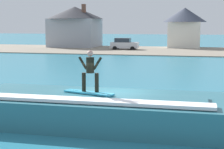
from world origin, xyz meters
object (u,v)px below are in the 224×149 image
at_px(surfboard, 89,93).
at_px(house_with_chimney, 75,25).
at_px(surfer, 90,69).
at_px(car_near_shore, 124,44).
at_px(house_small_cottage, 185,25).
at_px(wave_crest, 95,109).

distance_m(surfboard, house_with_chimney, 50.37).
distance_m(surfer, house_with_chimney, 50.30).
xyz_separation_m(surfer, car_near_shore, (-7.14, 42.05, -1.31)).
bearing_deg(house_small_cottage, surfboard, -92.02).
relative_size(surfboard, house_with_chimney, 0.22).
height_order(surfboard, house_with_chimney, house_with_chimney).
bearing_deg(house_small_cottage, house_with_chimney, -173.04).
xyz_separation_m(surfboard, car_near_shore, (-7.08, 42.10, -0.36)).
height_order(car_near_shore, house_with_chimney, house_with_chimney).
height_order(wave_crest, house_with_chimney, house_with_chimney).
height_order(wave_crest, house_small_cottage, house_small_cottage).
relative_size(wave_crest, surfer, 6.32).
bearing_deg(surfboard, house_small_cottage, 87.98).
distance_m(car_near_shore, house_with_chimney, 11.55).
height_order(surfboard, surfer, surfer).
bearing_deg(house_with_chimney, surfer, -70.27).
relative_size(wave_crest, house_with_chimney, 1.06).
bearing_deg(surfer, wave_crest, 52.66).
bearing_deg(car_near_shore, house_with_chimney, 151.80).
distance_m(surfer, house_small_cottage, 49.65).
height_order(house_with_chimney, house_small_cottage, house_with_chimney).
bearing_deg(house_small_cottage, surfer, -91.96).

